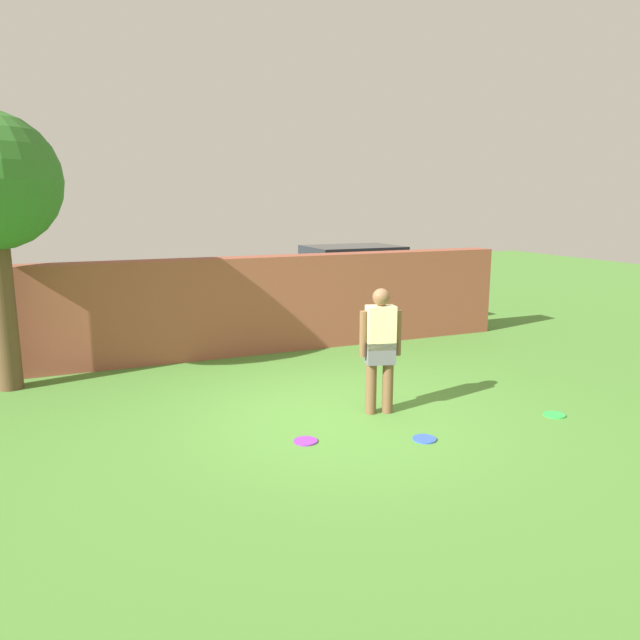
{
  "coord_description": "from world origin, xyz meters",
  "views": [
    {
      "loc": [
        -3.05,
        -6.56,
        2.67
      ],
      "look_at": [
        0.26,
        1.23,
        1.0
      ],
      "focal_mm": 33.61,
      "sensor_mm": 36.0,
      "label": 1
    }
  ],
  "objects": [
    {
      "name": "frisbee_blue",
      "position": [
        0.58,
        -1.09,
        0.01
      ],
      "size": [
        0.27,
        0.27,
        0.02
      ],
      "primitive_type": "cylinder",
      "color": "blue",
      "rests_on": "ground"
    },
    {
      "name": "frisbee_purple",
      "position": [
        -0.7,
        -0.62,
        0.01
      ],
      "size": [
        0.27,
        0.27,
        0.02
      ],
      "primitive_type": "cylinder",
      "color": "purple",
      "rests_on": "ground"
    },
    {
      "name": "car",
      "position": [
        2.8,
        5.34,
        0.86
      ],
      "size": [
        4.22,
        1.95,
        1.72
      ],
      "rotation": [
        0.0,
        0.0,
        3.15
      ],
      "color": "#B7B7BC",
      "rests_on": "ground"
    },
    {
      "name": "ground_plane",
      "position": [
        0.0,
        0.0,
        0.0
      ],
      "size": [
        40.0,
        40.0,
        0.0
      ],
      "primitive_type": "plane",
      "color": "#4C8433"
    },
    {
      "name": "frisbee_green",
      "position": [
        2.54,
        -1.07,
        0.01
      ],
      "size": [
        0.27,
        0.27,
        0.02
      ],
      "primitive_type": "cylinder",
      "color": "green",
      "rests_on": "ground"
    },
    {
      "name": "person",
      "position": [
        0.53,
        -0.1,
        0.9
      ],
      "size": [
        0.53,
        0.3,
        1.62
      ],
      "rotation": [
        0.0,
        0.0,
        -0.25
      ],
      "color": "brown",
      "rests_on": "ground"
    },
    {
      "name": "brick_wall",
      "position": [
        -1.5,
        3.6,
        0.86
      ],
      "size": [
        12.98,
        0.5,
        1.72
      ],
      "primitive_type": "cube",
      "color": "brown",
      "rests_on": "ground"
    }
  ]
}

